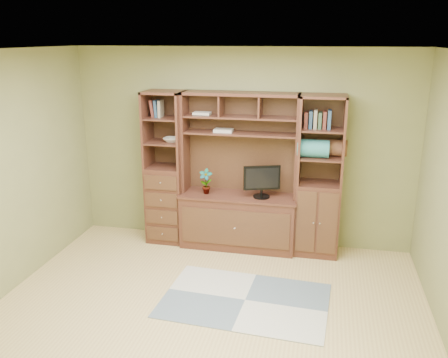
% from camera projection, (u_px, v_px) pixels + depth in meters
% --- Properties ---
extents(room, '(4.60, 4.10, 2.64)m').
position_uv_depth(room, '(204.00, 195.00, 4.41)').
color(room, tan).
rests_on(room, ground).
extents(center_hutch, '(1.54, 0.53, 2.05)m').
position_uv_depth(center_hutch, '(239.00, 173.00, 6.11)').
color(center_hutch, '#482419').
rests_on(center_hutch, ground).
extents(left_tower, '(0.50, 0.45, 2.05)m').
position_uv_depth(left_tower, '(166.00, 168.00, 6.35)').
color(left_tower, '#482419').
rests_on(left_tower, ground).
extents(right_tower, '(0.55, 0.45, 2.05)m').
position_uv_depth(right_tower, '(320.00, 177.00, 5.94)').
color(right_tower, '#482419').
rests_on(right_tower, ground).
extents(rug, '(1.81, 1.26, 0.01)m').
position_uv_depth(rug, '(245.00, 300.00, 5.08)').
color(rug, '#919696').
rests_on(rug, ground).
extents(monitor, '(0.52, 0.36, 0.58)m').
position_uv_depth(monitor, '(262.00, 176.00, 6.01)').
color(monitor, black).
rests_on(monitor, center_hutch).
extents(orchid, '(0.18, 0.12, 0.33)m').
position_uv_depth(orchid, '(206.00, 181.00, 6.20)').
color(orchid, '#9E4835').
rests_on(orchid, center_hutch).
extents(magazines, '(0.24, 0.18, 0.04)m').
position_uv_depth(magazines, '(224.00, 130.00, 6.08)').
color(magazines, '#B9B19E').
rests_on(magazines, center_hutch).
extents(bowl, '(0.23, 0.23, 0.06)m').
position_uv_depth(bowl, '(172.00, 140.00, 6.21)').
color(bowl, silver).
rests_on(bowl, left_tower).
extents(blanket_teal, '(0.38, 0.22, 0.22)m').
position_uv_depth(blanket_teal, '(313.00, 148.00, 5.80)').
color(blanket_teal, teal).
rests_on(blanket_teal, right_tower).
extents(blanket_red, '(0.37, 0.20, 0.20)m').
position_uv_depth(blanket_red, '(332.00, 148.00, 5.88)').
color(blanket_red, brown).
rests_on(blanket_red, right_tower).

